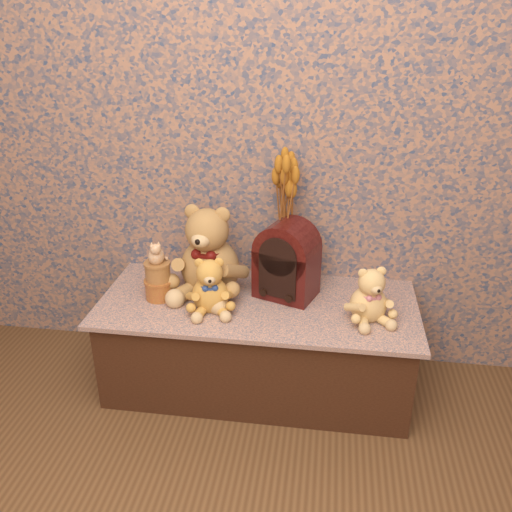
{
  "coord_description": "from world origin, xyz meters",
  "views": [
    {
      "loc": [
        0.28,
        -0.79,
        1.59
      ],
      "look_at": [
        0.0,
        1.16,
        0.67
      ],
      "focal_mm": 37.63,
      "sensor_mm": 36.0,
      "label": 1
    }
  ],
  "objects": [
    {
      "name": "biscuit_tin_lower",
      "position": [
        -0.43,
        1.18,
        0.48
      ],
      "size": [
        0.14,
        0.14,
        0.09
      ],
      "primitive_type": "cylinder",
      "rotation": [
        0.0,
        0.0,
        0.18
      ],
      "color": "gold",
      "rests_on": "display_shelf"
    },
    {
      "name": "teddy_medium",
      "position": [
        -0.19,
        1.12,
        0.56
      ],
      "size": [
        0.25,
        0.28,
        0.25
      ],
      "primitive_type": null,
      "rotation": [
        0.0,
        0.0,
        0.23
      ],
      "color": "gold",
      "rests_on": "display_shelf"
    },
    {
      "name": "ceramic_vase",
      "position": [
        0.09,
        1.37,
        0.53
      ],
      "size": [
        0.13,
        0.13,
        0.19
      ],
      "primitive_type": "cylinder",
      "rotation": [
        0.0,
        0.0,
        -0.1
      ],
      "color": "tan",
      "rests_on": "display_shelf"
    },
    {
      "name": "dried_stalks",
      "position": [
        0.09,
        1.37,
        0.83
      ],
      "size": [
        0.22,
        0.22,
        0.41
      ],
      "primitive_type": null,
      "rotation": [
        0.0,
        0.0,
        0.05
      ],
      "color": "#B2691C",
      "rests_on": "ceramic_vase"
    },
    {
      "name": "teddy_small",
      "position": [
        0.46,
        1.14,
        0.56
      ],
      "size": [
        0.27,
        0.29,
        0.25
      ],
      "primitive_type": null,
      "rotation": [
        0.0,
        0.0,
        0.37
      ],
      "color": "tan",
      "rests_on": "display_shelf"
    },
    {
      "name": "biscuit_tin_upper",
      "position": [
        -0.43,
        1.18,
        0.56
      ],
      "size": [
        0.13,
        0.13,
        0.08
      ],
      "primitive_type": "cylinder",
      "rotation": [
        0.0,
        0.0,
        -0.24
      ],
      "color": "tan",
      "rests_on": "biscuit_tin_lower"
    },
    {
      "name": "teddy_large",
      "position": [
        -0.22,
        1.29,
        0.65
      ],
      "size": [
        0.39,
        0.45,
        0.43
      ],
      "primitive_type": null,
      "rotation": [
        0.0,
        0.0,
        -0.13
      ],
      "color": "olive",
      "rests_on": "display_shelf"
    },
    {
      "name": "cathedral_radio",
      "position": [
        0.12,
        1.29,
        0.61
      ],
      "size": [
        0.3,
        0.25,
        0.34
      ],
      "primitive_type": null,
      "rotation": [
        0.0,
        0.0,
        -0.34
      ],
      "color": "#380B0A",
      "rests_on": "display_shelf"
    },
    {
      "name": "display_shelf",
      "position": [
        0.0,
        1.21,
        0.22
      ],
      "size": [
        1.36,
        0.6,
        0.43
      ],
      "primitive_type": "cube",
      "color": "#334969",
      "rests_on": "ground"
    },
    {
      "name": "cat_figurine",
      "position": [
        -0.43,
        1.18,
        0.66
      ],
      "size": [
        0.11,
        0.11,
        0.11
      ],
      "primitive_type": null,
      "rotation": [
        0.0,
        0.0,
        0.32
      ],
      "color": "silver",
      "rests_on": "biscuit_tin_upper"
    }
  ]
}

